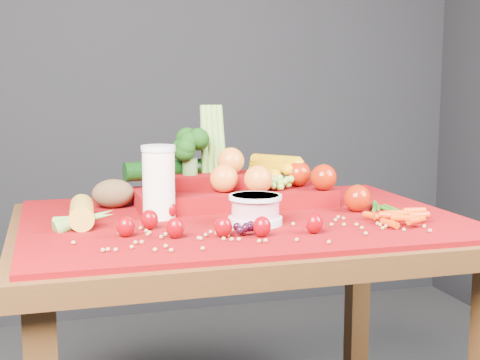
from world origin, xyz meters
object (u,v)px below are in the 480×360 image
object	(u,v)px
milk_glass	(159,179)
table	(242,259)
produce_mound	(237,183)
yogurt_bowl	(255,209)

from	to	relation	value
milk_glass	table	bearing A→B (deg)	-10.19
milk_glass	produce_mound	xyz separation A→B (m)	(0.23, 0.12, -0.04)
table	produce_mound	distance (m)	0.23
milk_glass	produce_mound	world-z (taller)	produce_mound
milk_glass	yogurt_bowl	world-z (taller)	milk_glass
yogurt_bowl	table	bearing A→B (deg)	92.80
yogurt_bowl	milk_glass	bearing A→B (deg)	147.70
yogurt_bowl	produce_mound	xyz separation A→B (m)	(0.03, 0.25, 0.02)
table	milk_glass	distance (m)	0.29
milk_glass	yogurt_bowl	distance (m)	0.25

